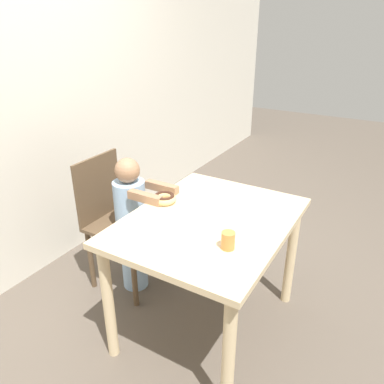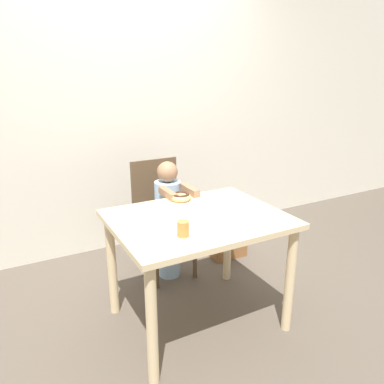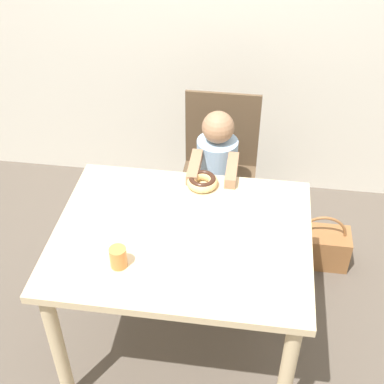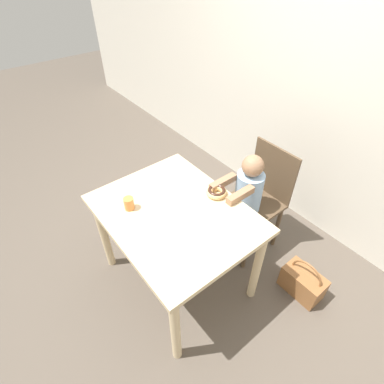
% 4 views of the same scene
% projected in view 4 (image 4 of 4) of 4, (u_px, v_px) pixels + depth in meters
% --- Properties ---
extents(ground_plane, '(12.00, 12.00, 0.00)m').
position_uv_depth(ground_plane, '(178.00, 277.00, 2.42)').
color(ground_plane, brown).
extents(wall_back, '(8.00, 0.05, 2.50)m').
position_uv_depth(wall_back, '(321.00, 83.00, 2.24)').
color(wall_back, silver).
rests_on(wall_back, ground_plane).
extents(dining_table, '(1.05, 0.82, 0.75)m').
position_uv_depth(dining_table, '(175.00, 224.00, 2.00)').
color(dining_table, beige).
rests_on(dining_table, ground_plane).
extents(chair, '(0.40, 0.44, 0.92)m').
position_uv_depth(chair, '(257.00, 200.00, 2.40)').
color(chair, brown).
rests_on(chair, ground_plane).
extents(child_figure, '(0.22, 0.41, 0.96)m').
position_uv_depth(child_figure, '(246.00, 206.00, 2.33)').
color(child_figure, '#99BCE0').
rests_on(child_figure, ground_plane).
extents(donut, '(0.14, 0.14, 0.05)m').
position_uv_depth(donut, '(217.00, 192.00, 2.03)').
color(donut, '#DBB270').
rests_on(donut, dining_table).
extents(napkin, '(0.26, 0.26, 0.00)m').
position_uv_depth(napkin, '(196.00, 212.00, 1.92)').
color(napkin, white).
rests_on(napkin, dining_table).
extents(handbag, '(0.31, 0.18, 0.33)m').
position_uv_depth(handbag, '(303.00, 282.00, 2.26)').
color(handbag, brown).
rests_on(handbag, ground_plane).
extents(cup, '(0.07, 0.07, 0.09)m').
position_uv_depth(cup, '(129.00, 204.00, 1.92)').
color(cup, orange).
rests_on(cup, dining_table).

